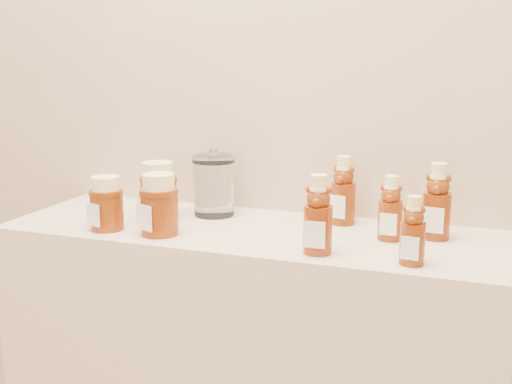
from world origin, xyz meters
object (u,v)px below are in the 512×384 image
at_px(bear_bottle_back_left, 343,186).
at_px(honey_jar_left, 107,203).
at_px(bear_bottle_front_left, 318,209).
at_px(glass_canister, 214,183).

bearing_deg(bear_bottle_back_left, honey_jar_left, -140.70).
bearing_deg(bear_bottle_front_left, glass_canister, 143.15).
xyz_separation_m(bear_bottle_back_left, honey_jar_left, (-0.52, -0.25, -0.03)).
bearing_deg(glass_canister, bear_bottle_back_left, 5.13).
bearing_deg(honey_jar_left, bear_bottle_front_left, 18.90).
distance_m(bear_bottle_back_left, glass_canister, 0.34).
height_order(honey_jar_left, glass_canister, glass_canister).
distance_m(bear_bottle_back_left, honey_jar_left, 0.58).
distance_m(bear_bottle_front_left, glass_canister, 0.40).
relative_size(bear_bottle_back_left, bear_bottle_front_left, 1.00).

